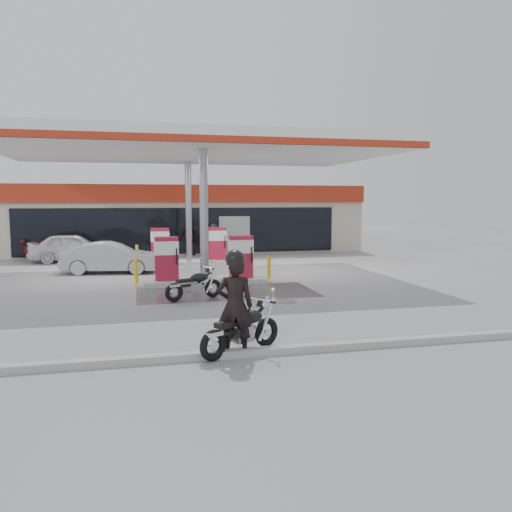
{
  "coord_description": "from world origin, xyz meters",
  "views": [
    {
      "loc": [
        -2.31,
        -16.5,
        3.1
      ],
      "look_at": [
        1.56,
        0.16,
        1.2
      ],
      "focal_mm": 35.0,
      "sensor_mm": 36.0,
      "label": 1
    }
  ],
  "objects_px": {
    "pump_island_far": "(189,250)",
    "parked_motorcycle": "(195,286)",
    "hatchback_silver": "(111,258)",
    "biker_walking": "(190,238)",
    "attendant": "(214,240)",
    "pump_island_near": "(204,265)",
    "parked_car_left": "(61,248)",
    "biker_main": "(235,306)",
    "main_motorcycle": "(242,330)",
    "sedan_white": "(74,247)",
    "parked_car_right": "(252,242)"
  },
  "relations": [
    {
      "from": "biker_main",
      "to": "hatchback_silver",
      "type": "distance_m",
      "value": 12.85
    },
    {
      "from": "hatchback_silver",
      "to": "biker_walking",
      "type": "distance_m",
      "value": 7.37
    },
    {
      "from": "main_motorcycle",
      "to": "attendant",
      "type": "relative_size",
      "value": 1.02
    },
    {
      "from": "pump_island_far",
      "to": "hatchback_silver",
      "type": "height_order",
      "value": "pump_island_far"
    },
    {
      "from": "attendant",
      "to": "biker_walking",
      "type": "xyz_separation_m",
      "value": [
        -1.21,
        1.0,
        0.06
      ]
    },
    {
      "from": "hatchback_silver",
      "to": "biker_walking",
      "type": "xyz_separation_m",
      "value": [
        3.98,
        6.2,
        0.3
      ]
    },
    {
      "from": "parked_car_left",
      "to": "parked_car_right",
      "type": "height_order",
      "value": "parked_car_left"
    },
    {
      "from": "main_motorcycle",
      "to": "parked_car_right",
      "type": "distance_m",
      "value": 21.33
    },
    {
      "from": "main_motorcycle",
      "to": "parked_car_right",
      "type": "bearing_deg",
      "value": 46.92
    },
    {
      "from": "hatchback_silver",
      "to": "pump_island_far",
      "type": "bearing_deg",
      "value": -48.18
    },
    {
      "from": "parked_motorcycle",
      "to": "parked_car_right",
      "type": "relative_size",
      "value": 0.5
    },
    {
      "from": "pump_island_far",
      "to": "biker_main",
      "type": "xyz_separation_m",
      "value": [
        -0.5,
        -14.87,
        0.29
      ]
    },
    {
      "from": "sedan_white",
      "to": "biker_walking",
      "type": "height_order",
      "value": "biker_walking"
    },
    {
      "from": "attendant",
      "to": "parked_car_left",
      "type": "height_order",
      "value": "attendant"
    },
    {
      "from": "hatchback_silver",
      "to": "parked_car_left",
      "type": "relative_size",
      "value": 1.08
    },
    {
      "from": "pump_island_near",
      "to": "parked_motorcycle",
      "type": "distance_m",
      "value": 3.07
    },
    {
      "from": "pump_island_far",
      "to": "attendant",
      "type": "bearing_deg",
      "value": 59.85
    },
    {
      "from": "pump_island_near",
      "to": "attendant",
      "type": "distance_m",
      "value": 8.95
    },
    {
      "from": "biker_walking",
      "to": "hatchback_silver",
      "type": "bearing_deg",
      "value": -155.88
    },
    {
      "from": "biker_walking",
      "to": "sedan_white",
      "type": "bearing_deg",
      "value": 161.61
    },
    {
      "from": "parked_motorcycle",
      "to": "parked_car_left",
      "type": "bearing_deg",
      "value": 94.07
    },
    {
      "from": "main_motorcycle",
      "to": "hatchback_silver",
      "type": "relative_size",
      "value": 0.46
    },
    {
      "from": "sedan_white",
      "to": "hatchback_silver",
      "type": "bearing_deg",
      "value": -158.63
    },
    {
      "from": "parked_motorcycle",
      "to": "main_motorcycle",
      "type": "bearing_deg",
      "value": -106.76
    },
    {
      "from": "parked_car_left",
      "to": "parked_motorcycle",
      "type": "bearing_deg",
      "value": -153.7
    },
    {
      "from": "biker_main",
      "to": "attendant",
      "type": "relative_size",
      "value": 1.1
    },
    {
      "from": "main_motorcycle",
      "to": "parked_car_left",
      "type": "height_order",
      "value": "parked_car_left"
    },
    {
      "from": "parked_motorcycle",
      "to": "biker_main",
      "type": "bearing_deg",
      "value": -108.44
    },
    {
      "from": "parked_motorcycle",
      "to": "pump_island_near",
      "type": "bearing_deg",
      "value": 56.89
    },
    {
      "from": "pump_island_far",
      "to": "parked_motorcycle",
      "type": "relative_size",
      "value": 2.74
    },
    {
      "from": "main_motorcycle",
      "to": "sedan_white",
      "type": "relative_size",
      "value": 0.43
    },
    {
      "from": "pump_island_far",
      "to": "parked_motorcycle",
      "type": "xyz_separation_m",
      "value": [
        -0.68,
        -8.98,
        -0.27
      ]
    },
    {
      "from": "pump_island_far",
      "to": "sedan_white",
      "type": "distance_m",
      "value": 6.07
    },
    {
      "from": "pump_island_near",
      "to": "pump_island_far",
      "type": "xyz_separation_m",
      "value": [
        0.0,
        6.0,
        0.0
      ]
    },
    {
      "from": "main_motorcycle",
      "to": "attendant",
      "type": "xyz_separation_m",
      "value": [
        1.96,
        17.57,
        0.44
      ]
    },
    {
      "from": "biker_main",
      "to": "parked_car_left",
      "type": "xyz_separation_m",
      "value": [
        -6.03,
        18.87,
        -0.45
      ]
    },
    {
      "from": "biker_main",
      "to": "sedan_white",
      "type": "bearing_deg",
      "value": -65.47
    },
    {
      "from": "hatchback_silver",
      "to": "biker_walking",
      "type": "relative_size",
      "value": 2.1
    },
    {
      "from": "pump_island_near",
      "to": "hatchback_silver",
      "type": "height_order",
      "value": "pump_island_near"
    },
    {
      "from": "parked_motorcycle",
      "to": "hatchback_silver",
      "type": "distance_m",
      "value": 7.19
    },
    {
      "from": "sedan_white",
      "to": "parked_car_left",
      "type": "bearing_deg",
      "value": 23.04
    },
    {
      "from": "sedan_white",
      "to": "biker_walking",
      "type": "relative_size",
      "value": 2.22
    },
    {
      "from": "parked_motorcycle",
      "to": "hatchback_silver",
      "type": "xyz_separation_m",
      "value": [
        -2.89,
        6.58,
        0.23
      ]
    },
    {
      "from": "biker_main",
      "to": "attendant",
      "type": "distance_m",
      "value": 17.8
    },
    {
      "from": "biker_main",
      "to": "sedan_white",
      "type": "xyz_separation_m",
      "value": [
        -5.15,
        17.07,
        -0.27
      ]
    },
    {
      "from": "pump_island_near",
      "to": "sedan_white",
      "type": "xyz_separation_m",
      "value": [
        -5.66,
        8.2,
        0.02
      ]
    },
    {
      "from": "biker_walking",
      "to": "pump_island_far",
      "type": "bearing_deg",
      "value": -129.36
    },
    {
      "from": "hatchback_silver",
      "to": "attendant",
      "type": "bearing_deg",
      "value": -37.07
    },
    {
      "from": "main_motorcycle",
      "to": "pump_island_far",
      "type": "bearing_deg",
      "value": 58.74
    },
    {
      "from": "main_motorcycle",
      "to": "biker_walking",
      "type": "relative_size",
      "value": 0.96
    }
  ]
}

